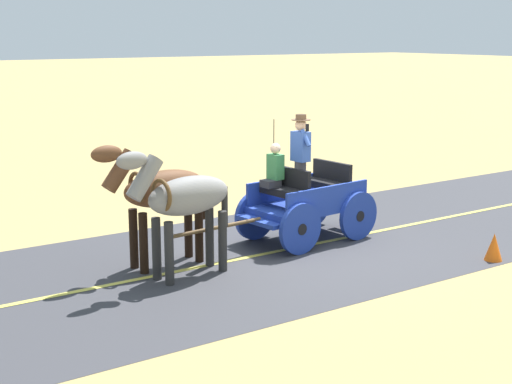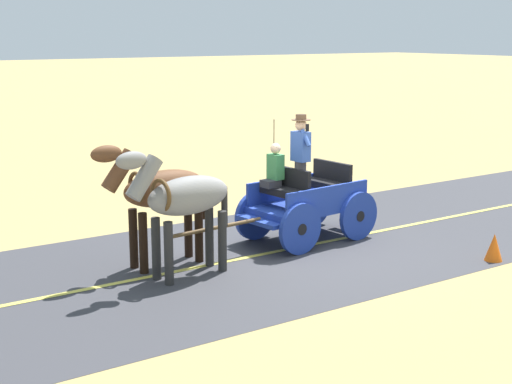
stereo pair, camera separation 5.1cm
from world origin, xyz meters
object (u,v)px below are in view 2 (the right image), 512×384
(horse_drawn_carriage, at_px, (304,200))
(horse_off_side, at_px, (160,192))
(horse_near_side, at_px, (183,199))
(traffic_cone, at_px, (494,247))

(horse_drawn_carriage, distance_m, horse_off_side, 3.09)
(horse_drawn_carriage, bearing_deg, horse_near_side, 102.15)
(horse_drawn_carriage, height_order, horse_off_side, horse_drawn_carriage)
(horse_near_side, relative_size, horse_off_side, 1.00)
(horse_near_side, height_order, horse_off_side, same)
(horse_off_side, distance_m, traffic_cone, 5.99)
(horse_near_side, distance_m, traffic_cone, 5.60)
(horse_drawn_carriage, height_order, traffic_cone, horse_drawn_carriage)
(horse_drawn_carriage, relative_size, horse_near_side, 2.04)
(horse_drawn_carriage, distance_m, horse_near_side, 3.09)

